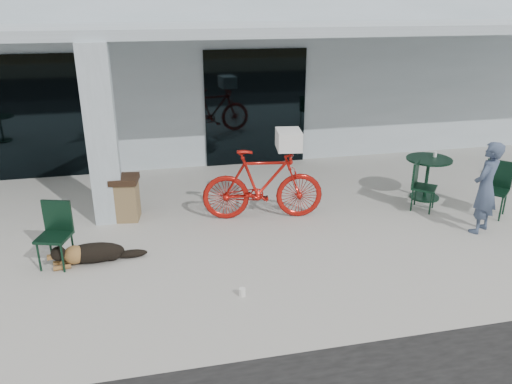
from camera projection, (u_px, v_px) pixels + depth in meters
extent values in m
plane|color=#A8A79F|center=(209.00, 273.00, 7.34)|extent=(80.00, 80.00, 0.00)
cube|color=silver|center=(168.00, 55.00, 14.25)|extent=(22.00, 7.00, 4.50)
cube|color=black|center=(29.00, 118.00, 10.73)|extent=(2.80, 0.06, 2.70)
cube|color=black|center=(256.00, 108.00, 11.74)|extent=(2.40, 0.06, 2.70)
cube|color=silver|center=(102.00, 136.00, 8.56)|extent=(0.50, 0.50, 3.12)
cube|color=silver|center=(179.00, 30.00, 9.44)|extent=(22.00, 2.80, 0.18)
imported|color=#AE150E|center=(263.00, 184.00, 8.94)|extent=(2.24, 0.91, 1.31)
cube|color=white|center=(289.00, 140.00, 8.67)|extent=(0.49, 0.61, 0.33)
cylinder|color=white|center=(242.00, 292.00, 6.76)|extent=(0.11, 0.11, 0.11)
imported|color=#3D4B67|center=(486.00, 188.00, 8.37)|extent=(0.70, 0.63, 1.60)
cylinder|color=white|center=(435.00, 154.00, 9.88)|extent=(0.08, 0.08, 0.10)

